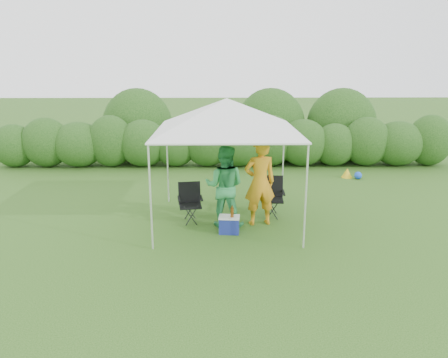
{
  "coord_description": "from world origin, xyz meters",
  "views": [
    {
      "loc": [
        -0.21,
        -9.02,
        3.63
      ],
      "look_at": [
        -0.06,
        0.4,
        1.05
      ],
      "focal_mm": 35.0,
      "sensor_mm": 36.0,
      "label": 1
    }
  ],
  "objects_px": {
    "chair_right": "(272,194)",
    "chair_left": "(190,200)",
    "man": "(260,182)",
    "woman": "(225,186)",
    "cooler": "(229,224)",
    "canopy": "(227,115)"
  },
  "relations": [
    {
      "from": "woman",
      "to": "canopy",
      "type": "bearing_deg",
      "value": -91.3
    },
    {
      "from": "chair_left",
      "to": "cooler",
      "type": "height_order",
      "value": "chair_left"
    },
    {
      "from": "cooler",
      "to": "chair_left",
      "type": "bearing_deg",
      "value": 144.9
    },
    {
      "from": "canopy",
      "to": "man",
      "type": "bearing_deg",
      "value": -12.04
    },
    {
      "from": "man",
      "to": "woman",
      "type": "distance_m",
      "value": 0.79
    },
    {
      "from": "canopy",
      "to": "chair_right",
      "type": "height_order",
      "value": "canopy"
    },
    {
      "from": "chair_left",
      "to": "woman",
      "type": "bearing_deg",
      "value": -27.87
    },
    {
      "from": "woman",
      "to": "cooler",
      "type": "height_order",
      "value": "woman"
    },
    {
      "from": "canopy",
      "to": "chair_left",
      "type": "bearing_deg",
      "value": 175.23
    },
    {
      "from": "woman",
      "to": "cooler",
      "type": "bearing_deg",
      "value": 113.55
    },
    {
      "from": "chair_right",
      "to": "chair_left",
      "type": "distance_m",
      "value": 1.97
    },
    {
      "from": "chair_left",
      "to": "woman",
      "type": "height_order",
      "value": "woman"
    },
    {
      "from": "man",
      "to": "chair_right",
      "type": "bearing_deg",
      "value": -132.35
    },
    {
      "from": "canopy",
      "to": "chair_right",
      "type": "relative_size",
      "value": 3.28
    },
    {
      "from": "chair_right",
      "to": "chair_left",
      "type": "relative_size",
      "value": 1.05
    },
    {
      "from": "chair_right",
      "to": "cooler",
      "type": "bearing_deg",
      "value": -129.53
    },
    {
      "from": "man",
      "to": "woman",
      "type": "bearing_deg",
      "value": -6.09
    },
    {
      "from": "man",
      "to": "cooler",
      "type": "height_order",
      "value": "man"
    },
    {
      "from": "canopy",
      "to": "cooler",
      "type": "relative_size",
      "value": 6.59
    },
    {
      "from": "canopy",
      "to": "chair_right",
      "type": "xyz_separation_m",
      "value": [
        1.09,
        0.43,
        -1.93
      ]
    },
    {
      "from": "chair_left",
      "to": "man",
      "type": "xyz_separation_m",
      "value": [
        1.58,
        -0.23,
        0.47
      ]
    },
    {
      "from": "canopy",
      "to": "man",
      "type": "xyz_separation_m",
      "value": [
        0.73,
        -0.16,
        -1.48
      ]
    }
  ]
}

